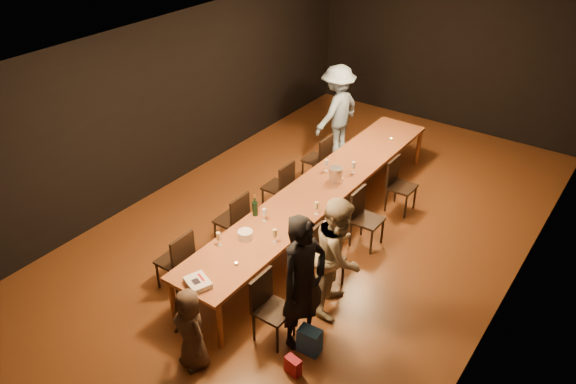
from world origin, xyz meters
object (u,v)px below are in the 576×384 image
Objects in this scene: chair_right_2 at (368,219)px; woman_tan at (339,255)px; birthday_cake at (198,283)px; chair_left_3 at (316,159)px; champagne_bottle at (255,205)px; chair_right_0 at (274,310)px; ice_bucket at (336,174)px; plate_stack at (245,235)px; child at (191,329)px; chair_left_1 at (231,219)px; woman_birthday at (303,283)px; chair_right_1 at (326,260)px; man_blue at (337,111)px; chair_right_3 at (402,186)px; table at (321,189)px; chair_left_0 at (174,260)px; chair_left_2 at (278,186)px.

woman_tan is (0.32, -1.42, 0.37)m from chair_right_2.
birthday_cake is (-1.15, -1.40, -0.05)m from woman_tan.
woman_tan reaches higher than chair_right_2.
chair_right_2 is at bearing -125.22° from chair_left_3.
chair_right_2 is 1.77m from champagne_bottle.
ice_bucket is (-0.76, 2.69, 0.40)m from chair_right_0.
ice_bucket reaches higher than plate_stack.
child is at bearing -74.65° from plate_stack.
plate_stack is (0.74, -0.54, 0.34)m from chair_left_1.
woman_tan is at bearing 80.59° from child.
chair_right_2 is 2.27m from woman_birthday.
child is (1.16, -4.48, 0.09)m from chair_left_3.
chair_right_0 is 2.73× the size of champagne_bottle.
woman_birthday is at bearing 16.58° from chair_right_1.
man_blue is at bearing 104.08° from plate_stack.
woman_birthday is at bearing 5.03° from chair_right_3.
chair_left_1 reaches higher than table.
man_blue is (-2.30, 4.60, 0.00)m from woman_birthday.
chair_left_1 is 2.28m from woman_birthday.
chair_left_0 is at bearing 158.06° from child.
chair_left_2 is 3.48m from child.
champagne_bottle reaches higher than plate_stack.
plate_stack is (-0.11, -1.74, 0.11)m from table.
child reaches higher than chair_right_1.
birthday_cake is at bearing -91.25° from ice_bucket.
child is at bearing -9.35° from chair_right_2.
ice_bucket is (-0.76, -0.91, 0.40)m from chair_right_3.
chair_right_2 is (0.00, 1.20, 0.00)m from chair_right_1.
champagne_bottle reaches higher than chair_right_1.
chair_left_0 is at bearing -180.00° from chair_left_1.
chair_right_0 is 1.00× the size of chair_right_2.
plate_stack is (-0.96, -1.74, 0.34)m from chair_right_2.
woman_tan is 7.09× the size of ice_bucket.
ice_bucket is (-0.76, 0.29, 0.40)m from chair_right_2.
chair_right_1 is at bearing -62.87° from ice_bucket.
plate_stack is at bearing -126.44° from chair_left_1.
chair_right_2 is 2.73× the size of champagne_bottle.
chair_right_0 is at bearing -70.50° from table.
chair_left_3 is (0.00, 3.60, 0.00)m from chair_left_0.
child is at bearing 139.65° from woman_tan.
chair_right_3 is at bearing -54.78° from chair_left_2.
child is at bearing -160.55° from chair_left_2.
table is 15.38× the size of birthday_cake.
plate_stack is at bearing -95.63° from ice_bucket.
man_blue is 4.27m from plate_stack.
chair_left_0 is 1.00× the size of chair_left_3.
chair_left_0 and chair_left_2 have the same top height.
child reaches higher than plate_stack.
chair_right_3 is at bearing 54.69° from table.
chair_right_1 is 1.00× the size of chair_left_0.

